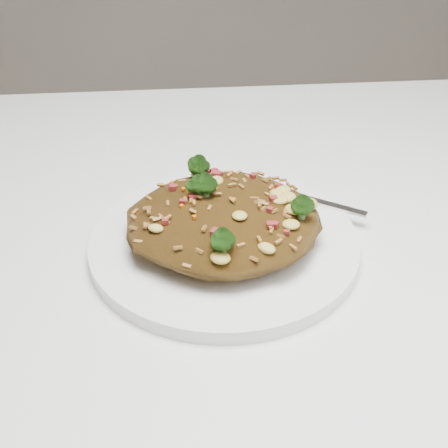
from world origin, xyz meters
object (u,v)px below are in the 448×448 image
at_px(plate, 224,243).
at_px(fork, 297,196).
at_px(dining_table, 282,321).
at_px(fried_rice, 224,213).

bearing_deg(plate, fork, 37.74).
height_order(plate, fork, fork).
relative_size(dining_table, fork, 8.32).
distance_m(plate, fried_rice, 0.03).
relative_size(plate, fork, 1.74).
bearing_deg(fork, plate, -109.24).
distance_m(dining_table, fried_rice, 0.14).
relative_size(plate, fried_rice, 1.41).
bearing_deg(dining_table, fried_rice, 173.25).
bearing_deg(plate, dining_table, -6.27).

